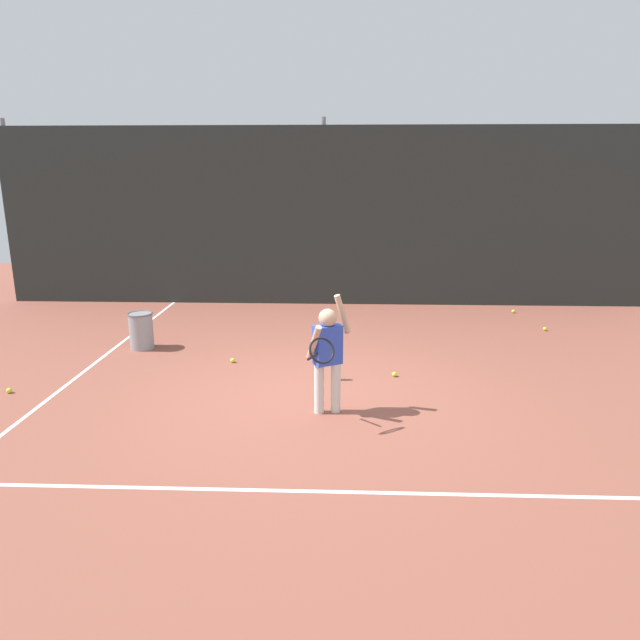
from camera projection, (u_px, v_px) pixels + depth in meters
name	position (u px, v px, depth m)	size (l,w,h in m)	color
ground_plane	(309.00, 393.00, 7.07)	(20.00, 20.00, 0.00)	brown
court_line_baseline	(294.00, 491.00, 4.89)	(9.00, 0.05, 0.00)	white
court_line_sideline	(95.00, 363.00, 8.15)	(0.05, 9.00, 0.00)	white
back_fence_windscreen	(323.00, 218.00, 11.44)	(12.99, 0.08, 3.53)	#282D2B
fence_post_0	(14.00, 213.00, 11.72)	(0.09, 0.09, 3.68)	slate
fence_post_1	(323.00, 214.00, 11.48)	(0.09, 0.09, 3.68)	slate
tennis_player	(327.00, 352.00, 6.30)	(0.51, 0.81, 1.35)	silver
ball_hopper	(141.00, 330.00, 8.79)	(0.38, 0.38, 0.56)	gray
water_bottle	(336.00, 372.00, 7.48)	(0.07, 0.07, 0.22)	green
tennis_ball_0	(394.00, 374.00, 7.62)	(0.07, 0.07, 0.07)	#CCE033
tennis_ball_1	(9.00, 391.00, 7.05)	(0.07, 0.07, 0.07)	#CCE033
tennis_ball_2	(545.00, 329.00, 9.82)	(0.07, 0.07, 0.07)	#CCE033
tennis_ball_3	(513.00, 311.00, 11.07)	(0.07, 0.07, 0.07)	#CCE033
tennis_ball_4	(233.00, 360.00, 8.18)	(0.07, 0.07, 0.07)	#CCE033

